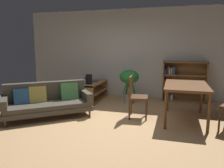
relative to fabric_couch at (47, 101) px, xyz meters
The scene contains 10 objects.
ground_plane 1.46m from the fabric_couch, ahead, with size 8.16×8.16×0.00m, color tan.
back_wall_panel 3.06m from the fabric_couch, 60.88° to the left, with size 6.80×0.10×2.70m, color silver.
fabric_couch is the anchor object (origin of this frame).
media_console 1.73m from the fabric_couch, 73.21° to the left, with size 0.47×1.29×0.55m.
open_laptop 1.86m from the fabric_couch, 77.45° to the left, with size 0.45×0.36×0.11m.
desk_speaker 1.44m from the fabric_couch, 69.16° to the left, with size 0.18×0.18×0.27m.
potted_floor_plant 2.29m from the fabric_couch, 46.25° to the left, with size 0.54×0.54×0.94m.
dining_table 3.09m from the fabric_couch, 10.35° to the left, with size 0.87×1.35×0.79m.
dining_chair_far 2.01m from the fabric_couch, 13.17° to the left, with size 0.43×0.47×0.93m.
bookshelf 3.79m from the fabric_couch, 38.28° to the left, with size 1.22×0.32×1.16m.
Camera 1 is at (1.36, -4.11, 1.60)m, focal length 35.26 mm.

